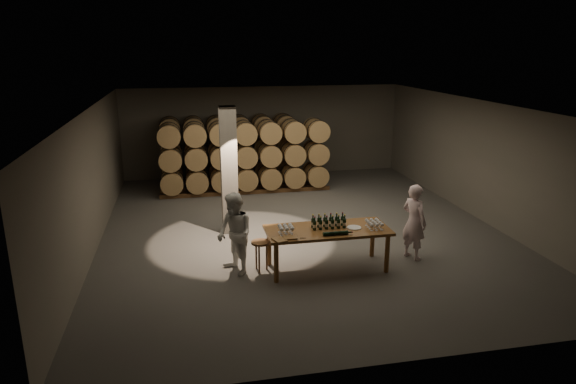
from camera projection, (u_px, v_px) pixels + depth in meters
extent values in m
plane|color=#595653|center=(301.00, 229.00, 13.38)|extent=(12.00, 12.00, 0.00)
plane|color=#605E59|center=(302.00, 105.00, 12.49)|extent=(12.00, 12.00, 0.00)
plane|color=#686359|center=(264.00, 131.00, 18.58)|extent=(10.00, 0.00, 10.00)
plane|color=#686359|center=(396.00, 266.00, 7.29)|extent=(10.00, 0.00, 10.00)
plane|color=#686359|center=(93.00, 179.00, 11.97)|extent=(0.00, 12.00, 12.00)
plane|color=#686359|center=(481.00, 161.00, 13.90)|extent=(0.00, 12.00, 12.00)
cube|color=slate|center=(229.00, 171.00, 12.77)|extent=(0.40, 0.40, 3.20)
cylinder|color=brown|center=(276.00, 263.00, 10.27)|extent=(0.10, 0.10, 0.84)
cylinder|color=brown|center=(387.00, 253.00, 10.73)|extent=(0.10, 0.10, 0.84)
cylinder|color=brown|center=(269.00, 247.00, 11.08)|extent=(0.10, 0.10, 0.84)
cylinder|color=brown|center=(372.00, 239.00, 11.54)|extent=(0.10, 0.10, 0.84)
cube|color=brown|center=(328.00, 230.00, 10.78)|extent=(2.60, 1.10, 0.06)
cube|color=brown|center=(231.00, 182.00, 17.71)|extent=(4.70, 0.10, 0.12)
cube|color=brown|center=(229.00, 178.00, 18.28)|extent=(4.70, 0.10, 0.12)
cylinder|color=#A5794A|center=(172.00, 171.00, 17.50)|extent=(0.70, 0.95, 0.70)
cylinder|color=black|center=(172.00, 173.00, 17.26)|extent=(0.73, 0.04, 0.73)
cylinder|color=black|center=(173.00, 169.00, 17.75)|extent=(0.73, 0.04, 0.73)
cylinder|color=#A5794A|center=(196.00, 170.00, 17.65)|extent=(0.70, 0.95, 0.70)
cylinder|color=black|center=(196.00, 172.00, 17.41)|extent=(0.73, 0.04, 0.73)
cylinder|color=black|center=(195.00, 168.00, 17.90)|extent=(0.73, 0.04, 0.73)
cylinder|color=#A5794A|center=(218.00, 169.00, 17.80)|extent=(0.70, 0.95, 0.70)
cylinder|color=black|center=(219.00, 171.00, 17.56)|extent=(0.73, 0.04, 0.73)
cylinder|color=black|center=(218.00, 167.00, 18.05)|extent=(0.73, 0.04, 0.73)
cylinder|color=#A5794A|center=(241.00, 168.00, 17.95)|extent=(0.70, 0.95, 0.70)
cylinder|color=black|center=(242.00, 170.00, 17.71)|extent=(0.73, 0.04, 0.73)
cylinder|color=black|center=(240.00, 166.00, 18.20)|extent=(0.73, 0.04, 0.73)
cylinder|color=#A5794A|center=(263.00, 167.00, 18.11)|extent=(0.70, 0.95, 0.70)
cylinder|color=black|center=(264.00, 168.00, 17.86)|extent=(0.73, 0.04, 0.73)
cylinder|color=black|center=(262.00, 165.00, 18.35)|extent=(0.73, 0.04, 0.73)
cylinder|color=#A5794A|center=(284.00, 166.00, 18.26)|extent=(0.70, 0.95, 0.70)
cylinder|color=black|center=(286.00, 167.00, 18.01)|extent=(0.73, 0.04, 0.73)
cylinder|color=black|center=(283.00, 164.00, 18.50)|extent=(0.73, 0.04, 0.73)
cylinder|color=#A5794A|center=(171.00, 150.00, 17.30)|extent=(0.70, 0.95, 0.70)
cylinder|color=black|center=(171.00, 151.00, 17.05)|extent=(0.73, 0.04, 0.73)
cylinder|color=black|center=(171.00, 148.00, 17.54)|extent=(0.73, 0.04, 0.73)
cylinder|color=#A5794A|center=(195.00, 149.00, 17.45)|extent=(0.70, 0.95, 0.70)
cylinder|color=black|center=(195.00, 150.00, 17.20)|extent=(0.73, 0.04, 0.73)
cylinder|color=black|center=(194.00, 147.00, 17.69)|extent=(0.73, 0.04, 0.73)
cylinder|color=#A5794A|center=(218.00, 148.00, 17.60)|extent=(0.70, 0.95, 0.70)
cylinder|color=black|center=(218.00, 149.00, 17.35)|extent=(0.73, 0.04, 0.73)
cylinder|color=black|center=(217.00, 146.00, 17.84)|extent=(0.73, 0.04, 0.73)
cylinder|color=#A5794A|center=(240.00, 147.00, 17.75)|extent=(0.70, 0.95, 0.70)
cylinder|color=black|center=(241.00, 148.00, 17.50)|extent=(0.73, 0.04, 0.73)
cylinder|color=black|center=(239.00, 146.00, 17.99)|extent=(0.73, 0.04, 0.73)
cylinder|color=#A5794A|center=(262.00, 146.00, 17.90)|extent=(0.70, 0.95, 0.70)
cylinder|color=black|center=(264.00, 148.00, 17.66)|extent=(0.73, 0.04, 0.73)
cylinder|color=black|center=(261.00, 145.00, 18.15)|extent=(0.73, 0.04, 0.73)
cylinder|color=#A5794A|center=(284.00, 145.00, 18.05)|extent=(0.70, 0.95, 0.70)
cylinder|color=black|center=(286.00, 147.00, 17.81)|extent=(0.73, 0.04, 0.73)
cylinder|color=black|center=(283.00, 144.00, 18.30)|extent=(0.73, 0.04, 0.73)
cylinder|color=#A5794A|center=(170.00, 128.00, 17.09)|extent=(0.70, 0.95, 0.70)
cylinder|color=black|center=(170.00, 129.00, 16.85)|extent=(0.73, 0.04, 0.73)
cylinder|color=black|center=(170.00, 127.00, 17.34)|extent=(0.73, 0.04, 0.73)
cylinder|color=#A5794A|center=(193.00, 127.00, 17.24)|extent=(0.70, 0.95, 0.70)
cylinder|color=black|center=(194.00, 128.00, 17.00)|extent=(0.73, 0.04, 0.73)
cylinder|color=black|center=(193.00, 126.00, 17.49)|extent=(0.73, 0.04, 0.73)
cylinder|color=#A5794A|center=(217.00, 126.00, 17.39)|extent=(0.70, 0.95, 0.70)
cylinder|color=black|center=(217.00, 128.00, 17.15)|extent=(0.73, 0.04, 0.73)
cylinder|color=black|center=(216.00, 125.00, 17.64)|extent=(0.73, 0.04, 0.73)
cylinder|color=#A5794A|center=(240.00, 126.00, 17.54)|extent=(0.70, 0.95, 0.70)
cylinder|color=black|center=(241.00, 127.00, 17.30)|extent=(0.73, 0.04, 0.73)
cylinder|color=black|center=(239.00, 125.00, 17.79)|extent=(0.73, 0.04, 0.73)
cylinder|color=#A5794A|center=(262.00, 125.00, 17.70)|extent=(0.70, 0.95, 0.70)
cylinder|color=black|center=(263.00, 126.00, 17.45)|extent=(0.73, 0.04, 0.73)
cylinder|color=black|center=(261.00, 124.00, 17.94)|extent=(0.73, 0.04, 0.73)
cylinder|color=#A5794A|center=(284.00, 124.00, 17.85)|extent=(0.70, 0.95, 0.70)
cylinder|color=black|center=(286.00, 125.00, 17.60)|extent=(0.73, 0.04, 0.73)
cylinder|color=black|center=(283.00, 123.00, 18.09)|extent=(0.73, 0.04, 0.73)
cube|color=brown|center=(247.00, 192.00, 16.47)|extent=(5.48, 0.10, 0.12)
cube|color=brown|center=(245.00, 187.00, 17.03)|extent=(5.48, 0.10, 0.12)
cylinder|color=#A5794A|center=(172.00, 181.00, 16.18)|extent=(0.70, 0.95, 0.70)
cylinder|color=black|center=(172.00, 183.00, 15.94)|extent=(0.73, 0.04, 0.73)
cylinder|color=black|center=(172.00, 179.00, 16.43)|extent=(0.73, 0.04, 0.73)
cylinder|color=#A5794A|center=(197.00, 180.00, 16.34)|extent=(0.70, 0.95, 0.70)
cylinder|color=black|center=(197.00, 182.00, 16.09)|extent=(0.73, 0.04, 0.73)
cylinder|color=black|center=(197.00, 178.00, 16.58)|extent=(0.73, 0.04, 0.73)
cylinder|color=#A5794A|center=(222.00, 179.00, 16.49)|extent=(0.70, 0.95, 0.70)
cylinder|color=black|center=(222.00, 181.00, 16.24)|extent=(0.73, 0.04, 0.73)
cylinder|color=black|center=(221.00, 177.00, 16.73)|extent=(0.73, 0.04, 0.73)
cylinder|color=#A5794A|center=(246.00, 178.00, 16.64)|extent=(0.70, 0.95, 0.70)
cylinder|color=black|center=(247.00, 180.00, 16.39)|extent=(0.73, 0.04, 0.73)
cylinder|color=black|center=(245.00, 176.00, 16.88)|extent=(0.73, 0.04, 0.73)
cylinder|color=#A5794A|center=(269.00, 176.00, 16.79)|extent=(0.70, 0.95, 0.70)
cylinder|color=black|center=(271.00, 178.00, 16.54)|extent=(0.73, 0.04, 0.73)
cylinder|color=black|center=(268.00, 175.00, 17.03)|extent=(0.73, 0.04, 0.73)
cylinder|color=#A5794A|center=(293.00, 175.00, 16.94)|extent=(0.70, 0.95, 0.70)
cylinder|color=black|center=(294.00, 177.00, 16.69)|extent=(0.73, 0.04, 0.73)
cylinder|color=black|center=(291.00, 173.00, 17.18)|extent=(0.73, 0.04, 0.73)
cylinder|color=#A5794A|center=(315.00, 174.00, 17.09)|extent=(0.70, 0.95, 0.70)
cylinder|color=black|center=(317.00, 176.00, 16.84)|extent=(0.73, 0.04, 0.73)
cylinder|color=black|center=(314.00, 172.00, 17.33)|extent=(0.73, 0.04, 0.73)
cylinder|color=#A5794A|center=(171.00, 158.00, 15.98)|extent=(0.70, 0.95, 0.70)
cylinder|color=black|center=(170.00, 160.00, 15.73)|extent=(0.73, 0.04, 0.73)
cylinder|color=black|center=(171.00, 157.00, 16.22)|extent=(0.73, 0.04, 0.73)
cylinder|color=#A5794A|center=(196.00, 157.00, 16.13)|extent=(0.70, 0.95, 0.70)
cylinder|color=black|center=(196.00, 159.00, 15.89)|extent=(0.73, 0.04, 0.73)
cylinder|color=black|center=(196.00, 156.00, 16.38)|extent=(0.73, 0.04, 0.73)
cylinder|color=#A5794A|center=(221.00, 156.00, 16.28)|extent=(0.70, 0.95, 0.70)
cylinder|color=black|center=(221.00, 158.00, 16.04)|extent=(0.73, 0.04, 0.73)
cylinder|color=black|center=(220.00, 155.00, 16.53)|extent=(0.73, 0.04, 0.73)
cylinder|color=#A5794A|center=(245.00, 155.00, 16.43)|extent=(0.70, 0.95, 0.70)
cylinder|color=black|center=(246.00, 157.00, 16.19)|extent=(0.73, 0.04, 0.73)
cylinder|color=black|center=(244.00, 154.00, 16.68)|extent=(0.73, 0.04, 0.73)
cylinder|color=#A5794A|center=(269.00, 154.00, 16.58)|extent=(0.70, 0.95, 0.70)
cylinder|color=black|center=(271.00, 156.00, 16.34)|extent=(0.73, 0.04, 0.73)
cylinder|color=black|center=(268.00, 153.00, 16.83)|extent=(0.73, 0.04, 0.73)
cylinder|color=#A5794A|center=(293.00, 153.00, 16.73)|extent=(0.70, 0.95, 0.70)
cylinder|color=black|center=(294.00, 155.00, 16.49)|extent=(0.73, 0.04, 0.73)
cylinder|color=black|center=(291.00, 152.00, 16.98)|extent=(0.73, 0.04, 0.73)
cylinder|color=#A5794A|center=(316.00, 152.00, 16.88)|extent=(0.70, 0.95, 0.70)
cylinder|color=black|center=(318.00, 154.00, 16.64)|extent=(0.73, 0.04, 0.73)
cylinder|color=black|center=(314.00, 151.00, 17.13)|extent=(0.73, 0.04, 0.73)
cylinder|color=#A5794A|center=(169.00, 135.00, 15.77)|extent=(0.70, 0.95, 0.70)
cylinder|color=black|center=(169.00, 136.00, 15.53)|extent=(0.73, 0.04, 0.73)
cylinder|color=black|center=(169.00, 134.00, 16.02)|extent=(0.73, 0.04, 0.73)
cylinder|color=#A5794A|center=(195.00, 134.00, 15.93)|extent=(0.70, 0.95, 0.70)
cylinder|color=black|center=(195.00, 135.00, 15.68)|extent=(0.73, 0.04, 0.73)
cylinder|color=black|center=(194.00, 133.00, 16.17)|extent=(0.73, 0.04, 0.73)
cylinder|color=#A5794A|center=(220.00, 133.00, 16.08)|extent=(0.70, 0.95, 0.70)
cylinder|color=black|center=(221.00, 135.00, 15.83)|extent=(0.73, 0.04, 0.73)
cylinder|color=black|center=(219.00, 132.00, 16.32)|extent=(0.73, 0.04, 0.73)
cylinder|color=#A5794A|center=(245.00, 132.00, 16.23)|extent=(0.70, 0.95, 0.70)
cylinder|color=black|center=(246.00, 134.00, 15.98)|extent=(0.73, 0.04, 0.73)
cylinder|color=black|center=(244.00, 131.00, 16.47)|extent=(0.73, 0.04, 0.73)
cylinder|color=#A5794A|center=(269.00, 132.00, 16.38)|extent=(0.70, 0.95, 0.70)
cylinder|color=black|center=(270.00, 133.00, 16.13)|extent=(0.73, 0.04, 0.73)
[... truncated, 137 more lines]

